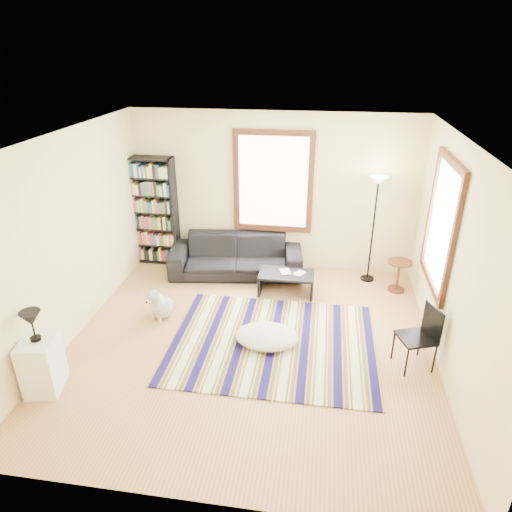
# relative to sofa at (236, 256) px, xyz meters

# --- Properties ---
(floor) EXTENTS (5.00, 5.00, 0.10)m
(floor) POSITION_rel_sofa_xyz_m (0.60, -2.05, -0.39)
(floor) COLOR tan
(floor) RESTS_ON ground
(ceiling) EXTENTS (5.00, 5.00, 0.10)m
(ceiling) POSITION_rel_sofa_xyz_m (0.60, -2.05, 2.51)
(ceiling) COLOR white
(ceiling) RESTS_ON floor
(wall_back) EXTENTS (5.00, 0.10, 2.80)m
(wall_back) POSITION_rel_sofa_xyz_m (0.60, 0.50, 1.06)
(wall_back) COLOR beige
(wall_back) RESTS_ON floor
(wall_front) EXTENTS (5.00, 0.10, 2.80)m
(wall_front) POSITION_rel_sofa_xyz_m (0.60, -4.60, 1.06)
(wall_front) COLOR beige
(wall_front) RESTS_ON floor
(wall_left) EXTENTS (0.10, 5.00, 2.80)m
(wall_left) POSITION_rel_sofa_xyz_m (-1.95, -2.05, 1.06)
(wall_left) COLOR beige
(wall_left) RESTS_ON floor
(wall_right) EXTENTS (0.10, 5.00, 2.80)m
(wall_right) POSITION_rel_sofa_xyz_m (3.15, -2.05, 1.06)
(wall_right) COLOR beige
(wall_right) RESTS_ON floor
(window_back) EXTENTS (1.20, 0.06, 1.60)m
(window_back) POSITION_rel_sofa_xyz_m (0.60, 0.42, 1.26)
(window_back) COLOR white
(window_back) RESTS_ON wall_back
(window_right) EXTENTS (0.06, 1.20, 1.60)m
(window_right) POSITION_rel_sofa_xyz_m (3.07, -1.25, 1.26)
(window_right) COLOR white
(window_right) RESTS_ON wall_right
(rug) EXTENTS (2.84, 2.27, 0.02)m
(rug) POSITION_rel_sofa_xyz_m (0.91, -2.03, -0.33)
(rug) COLOR #120D44
(rug) RESTS_ON floor
(sofa) EXTENTS (1.21, 2.44, 0.68)m
(sofa) POSITION_rel_sofa_xyz_m (0.00, 0.00, 0.00)
(sofa) COLOR black
(sofa) RESTS_ON floor
(bookshelf) EXTENTS (0.90, 0.30, 2.00)m
(bookshelf) POSITION_rel_sofa_xyz_m (-1.60, 0.27, 0.66)
(bookshelf) COLOR black
(bookshelf) RESTS_ON floor
(coffee_table) EXTENTS (0.95, 0.59, 0.36)m
(coffee_table) POSITION_rel_sofa_xyz_m (0.96, -0.59, -0.16)
(coffee_table) COLOR black
(coffee_table) RESTS_ON floor
(book_a) EXTENTS (0.25, 0.22, 0.02)m
(book_a) POSITION_rel_sofa_xyz_m (0.86, -0.59, 0.03)
(book_a) COLOR beige
(book_a) RESTS_ON coffee_table
(book_b) EXTENTS (0.23, 0.25, 0.02)m
(book_b) POSITION_rel_sofa_xyz_m (1.11, -0.54, 0.03)
(book_b) COLOR beige
(book_b) RESTS_ON coffee_table
(floor_cushion) EXTENTS (1.03, 0.88, 0.22)m
(floor_cushion) POSITION_rel_sofa_xyz_m (0.83, -2.04, -0.23)
(floor_cushion) COLOR beige
(floor_cushion) RESTS_ON floor
(floor_lamp) EXTENTS (0.39, 0.39, 1.86)m
(floor_lamp) POSITION_rel_sofa_xyz_m (2.34, 0.10, 0.59)
(floor_lamp) COLOR black
(floor_lamp) RESTS_ON floor
(side_table) EXTENTS (0.51, 0.51, 0.54)m
(side_table) POSITION_rel_sofa_xyz_m (2.80, -0.23, -0.07)
(side_table) COLOR #412510
(side_table) RESTS_ON floor
(folding_chair) EXTENTS (0.53, 0.52, 0.86)m
(folding_chair) POSITION_rel_sofa_xyz_m (2.75, -2.24, 0.09)
(folding_chair) COLOR black
(folding_chair) RESTS_ON floor
(white_cabinet) EXTENTS (0.48, 0.57, 0.70)m
(white_cabinet) POSITION_rel_sofa_xyz_m (-1.70, -3.34, 0.01)
(white_cabinet) COLOR white
(white_cabinet) RESTS_ON floor
(table_lamp) EXTENTS (0.30, 0.30, 0.38)m
(table_lamp) POSITION_rel_sofa_xyz_m (-1.70, -3.34, 0.55)
(table_lamp) COLOR black
(table_lamp) RESTS_ON white_cabinet
(dog) EXTENTS (0.54, 0.63, 0.53)m
(dog) POSITION_rel_sofa_xyz_m (-0.83, -1.60, -0.08)
(dog) COLOR silver
(dog) RESTS_ON floor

